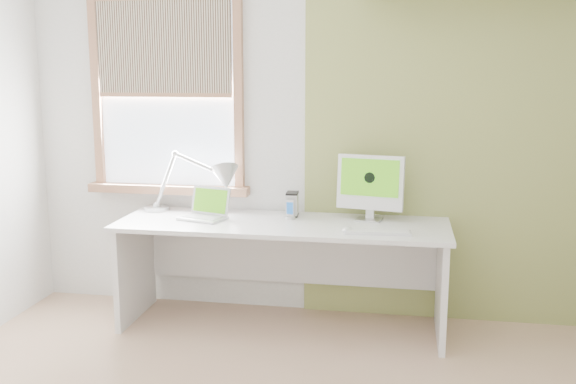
% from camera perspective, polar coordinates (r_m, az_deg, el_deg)
% --- Properties ---
extents(room, '(4.04, 3.54, 2.64)m').
position_cam_1_polar(room, '(2.88, -3.62, 2.05)').
color(room, tan).
rests_on(room, ground).
extents(accent_wall, '(2.00, 0.02, 2.60)m').
position_cam_1_polar(accent_wall, '(4.54, 14.13, 4.91)').
color(accent_wall, '#999E4C').
rests_on(accent_wall, room).
extents(window, '(1.20, 0.14, 1.42)m').
position_cam_1_polar(window, '(4.79, -10.58, 8.27)').
color(window, '#9A684C').
rests_on(window, room).
extents(desk, '(2.20, 0.70, 0.73)m').
position_cam_1_polar(desk, '(4.45, -0.38, -4.93)').
color(desk, silver).
rests_on(desk, room).
extents(desk_lamp, '(0.76, 0.31, 0.44)m').
position_cam_1_polar(desk_lamp, '(4.59, -6.63, 0.92)').
color(desk_lamp, '#BABCBF').
rests_on(desk_lamp, desk).
extents(laptop, '(0.35, 0.31, 0.21)m').
position_cam_1_polar(laptop, '(4.49, -7.17, -1.62)').
color(laptop, '#BABCBF').
rests_on(laptop, desk).
extents(phone_dock, '(0.08, 0.08, 0.13)m').
position_cam_1_polar(phone_dock, '(4.43, 0.18, -1.90)').
color(phone_dock, '#BABCBF').
rests_on(phone_dock, desk).
extents(external_drive, '(0.09, 0.13, 0.17)m').
position_cam_1_polar(external_drive, '(4.51, 0.37, -1.06)').
color(external_drive, '#BABCBF').
rests_on(external_drive, desk).
extents(imac, '(0.45, 0.18, 0.44)m').
position_cam_1_polar(imac, '(4.40, 7.19, 0.71)').
color(imac, '#BABCBF').
rests_on(imac, desk).
extents(keyboard, '(0.42, 0.14, 0.02)m').
position_cam_1_polar(keyboard, '(4.09, 7.83, -3.47)').
color(keyboard, white).
rests_on(keyboard, desk).
extents(mouse, '(0.08, 0.11, 0.03)m').
position_cam_1_polar(mouse, '(4.10, 5.20, -3.29)').
color(mouse, white).
rests_on(mouse, desk).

